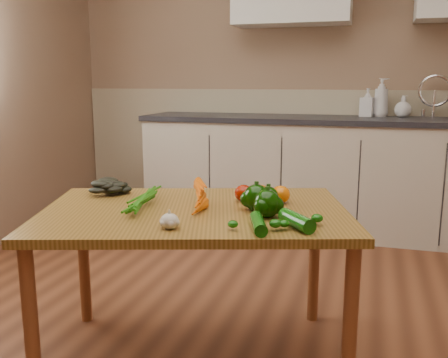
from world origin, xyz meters
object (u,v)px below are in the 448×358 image
at_px(carrot_bunch, 181,199).
at_px(tomato_a, 244,193).
at_px(garlic_bulb, 170,221).
at_px(soap_bottle_b, 367,102).
at_px(leafy_greens, 108,185).
at_px(zucchini_b, 258,224).
at_px(table, 195,226).
at_px(tomato_c, 280,194).
at_px(zucchini_a, 297,221).
at_px(tomato_b, 261,192).
at_px(pepper_a, 256,198).
at_px(pepper_c, 267,204).
at_px(pepper_b, 268,197).
at_px(soap_bottle_c, 403,106).
at_px(soap_bottle_a, 381,97).

xyz_separation_m(carrot_bunch, tomato_a, (0.22, 0.16, 0.01)).
height_order(carrot_bunch, tomato_a, tomato_a).
height_order(carrot_bunch, garlic_bulb, carrot_bunch).
distance_m(soap_bottle_b, leafy_greens, 2.35).
relative_size(garlic_bulb, zucchini_b, 0.37).
xyz_separation_m(table, leafy_greens, (-0.47, 0.13, 0.12)).
bearing_deg(tomato_c, zucchini_a, -70.79).
relative_size(tomato_c, zucchini_a, 0.48).
bearing_deg(tomato_b, pepper_a, -82.71).
bearing_deg(leafy_greens, pepper_c, -12.00).
bearing_deg(soap_bottle_b, tomato_b, 91.90).
bearing_deg(zucchini_a, carrot_bunch, 161.57).
bearing_deg(garlic_bulb, tomato_b, 68.66).
xyz_separation_m(table, soap_bottle_b, (0.63, 2.19, 0.42)).
distance_m(garlic_bulb, pepper_a, 0.41).
relative_size(leafy_greens, tomato_b, 2.60).
height_order(soap_bottle_b, pepper_b, soap_bottle_b).
distance_m(carrot_bunch, pepper_c, 0.38).
relative_size(leafy_greens, garlic_bulb, 2.67).
bearing_deg(tomato_b, soap_bottle_b, 78.17).
bearing_deg(zucchini_a, tomato_b, 118.50).
bearing_deg(pepper_c, garlic_bulb, -140.03).
distance_m(soap_bottle_c, zucchini_b, 2.51).
height_order(soap_bottle_a, pepper_a, soap_bottle_a).
height_order(soap_bottle_b, pepper_a, soap_bottle_b).
bearing_deg(leafy_greens, pepper_a, -6.41).
distance_m(table, tomato_c, 0.39).
height_order(table, garlic_bulb, garlic_bulb).
bearing_deg(pepper_c, soap_bottle_a, 79.43).
bearing_deg(tomato_b, pepper_b, -65.49).
relative_size(soap_bottle_b, carrot_bunch, 0.94).
xyz_separation_m(carrot_bunch, tomato_b, (0.29, 0.23, 0.00)).
relative_size(pepper_a, tomato_b, 1.55).
height_order(soap_bottle_a, soap_bottle_b, soap_bottle_a).
distance_m(soap_bottle_c, garlic_bulb, 2.67).
bearing_deg(table, pepper_a, -5.84).
height_order(garlic_bulb, zucchini_a, garlic_bulb).
height_order(soap_bottle_c, carrot_bunch, soap_bottle_c).
bearing_deg(table, pepper_b, 6.09).
bearing_deg(tomato_b, carrot_bunch, -140.57).
distance_m(pepper_a, tomato_b, 0.21).
xyz_separation_m(pepper_a, tomato_c, (0.07, 0.15, -0.02)).
bearing_deg(soap_bottle_a, soap_bottle_c, -106.10).
xyz_separation_m(pepper_a, pepper_b, (0.03, 0.07, -0.01)).
height_order(leafy_greens, tomato_c, leafy_greens).
bearing_deg(soap_bottle_c, garlic_bulb, -171.21).
bearing_deg(tomato_a, pepper_b, -27.38).
relative_size(soap_bottle_a, pepper_c, 2.79).
bearing_deg(tomato_c, zucchini_b, -90.36).
bearing_deg(soap_bottle_c, zucchini_b, -165.15).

